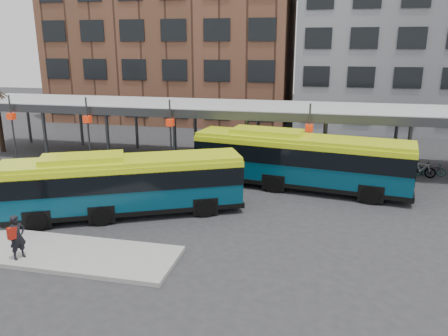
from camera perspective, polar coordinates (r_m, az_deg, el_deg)
ground at (r=20.25m, az=-7.87°, el=-8.32°), size 120.00×120.00×0.00m
boarding_island at (r=20.44m, az=-25.77°, el=-9.33°), size 14.00×3.00×0.18m
canopy at (r=31.17m, az=0.05°, el=7.83°), size 40.00×6.53×4.80m
building_brick at (r=52.08m, az=-6.38°, el=18.75°), size 26.00×14.00×22.00m
building_grey at (r=50.15m, az=24.42°, el=16.48°), size 24.00×14.00×20.00m
bus_front at (r=22.06m, az=-12.92°, el=-1.95°), size 11.44×7.11×3.17m
bus_rear at (r=25.86m, az=9.81°, el=1.14°), size 12.69×4.52×3.43m
pedestrian at (r=18.82m, az=-25.40°, el=-8.12°), size 0.65×0.76×1.78m
bike_rack at (r=30.90m, az=23.09°, el=-0.03°), size 4.52×1.55×1.06m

